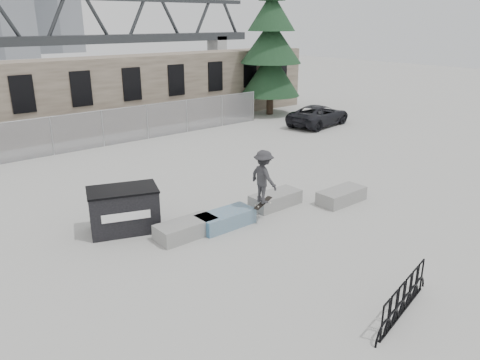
{
  "coord_description": "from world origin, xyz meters",
  "views": [
    {
      "loc": [
        -10.26,
        -11.6,
        6.64
      ],
      "look_at": [
        -0.31,
        0.36,
        1.3
      ],
      "focal_mm": 35.0,
      "sensor_mm": 36.0,
      "label": 1
    }
  ],
  "objects_px": {
    "planter_far_left": "(186,228)",
    "bike_rack": "(404,298)",
    "dumpster": "(124,209)",
    "suv": "(319,115)",
    "planter_center_left": "(225,218)",
    "planter_center_right": "(275,199)",
    "planter_offset": "(342,195)",
    "spruce_tree": "(271,44)",
    "skateboarder": "(264,177)"
  },
  "relations": [
    {
      "from": "suv",
      "to": "planter_center_left",
      "type": "bearing_deg",
      "value": 111.94
    },
    {
      "from": "planter_center_left",
      "to": "dumpster",
      "type": "relative_size",
      "value": 0.78
    },
    {
      "from": "spruce_tree",
      "to": "suv",
      "type": "relative_size",
      "value": 2.34
    },
    {
      "from": "planter_center_left",
      "to": "dumpster",
      "type": "bearing_deg",
      "value": 145.75
    },
    {
      "from": "dumpster",
      "to": "bike_rack",
      "type": "bearing_deg",
      "value": -51.14
    },
    {
      "from": "spruce_tree",
      "to": "skateboarder",
      "type": "relative_size",
      "value": 5.76
    },
    {
      "from": "planter_center_right",
      "to": "dumpster",
      "type": "distance_m",
      "value": 5.6
    },
    {
      "from": "suv",
      "to": "planter_far_left",
      "type": "bearing_deg",
      "value": 109.08
    },
    {
      "from": "skateboarder",
      "to": "bike_rack",
      "type": "bearing_deg",
      "value": 172.68
    },
    {
      "from": "planter_center_left",
      "to": "planter_offset",
      "type": "bearing_deg",
      "value": -13.09
    },
    {
      "from": "planter_center_left",
      "to": "skateboarder",
      "type": "bearing_deg",
      "value": -22.55
    },
    {
      "from": "dumpster",
      "to": "skateboarder",
      "type": "xyz_separation_m",
      "value": [
        4.01,
        -2.4,
        0.89
      ]
    },
    {
      "from": "planter_center_left",
      "to": "skateboarder",
      "type": "relative_size",
      "value": 1.0
    },
    {
      "from": "planter_far_left",
      "to": "bike_rack",
      "type": "distance_m",
      "value": 7.01
    },
    {
      "from": "planter_offset",
      "to": "bike_rack",
      "type": "distance_m",
      "value": 7.21
    },
    {
      "from": "planter_offset",
      "to": "spruce_tree",
      "type": "height_order",
      "value": "spruce_tree"
    },
    {
      "from": "planter_far_left",
      "to": "spruce_tree",
      "type": "height_order",
      "value": "spruce_tree"
    },
    {
      "from": "dumpster",
      "to": "bike_rack",
      "type": "height_order",
      "value": "dumpster"
    },
    {
      "from": "planter_far_left",
      "to": "bike_rack",
      "type": "bearing_deg",
      "value": -76.74
    },
    {
      "from": "suv",
      "to": "planter_offset",
      "type": "bearing_deg",
      "value": 126.1
    },
    {
      "from": "planter_far_left",
      "to": "suv",
      "type": "bearing_deg",
      "value": 27.8
    },
    {
      "from": "planter_offset",
      "to": "dumpster",
      "type": "distance_m",
      "value": 8.12
    },
    {
      "from": "skateboarder",
      "to": "planter_offset",
      "type": "bearing_deg",
      "value": -96.67
    },
    {
      "from": "planter_center_left",
      "to": "suv",
      "type": "distance_m",
      "value": 16.98
    },
    {
      "from": "bike_rack",
      "to": "spruce_tree",
      "type": "xyz_separation_m",
      "value": [
        14.7,
        20.26,
        4.55
      ]
    },
    {
      "from": "planter_center_left",
      "to": "skateboarder",
      "type": "xyz_separation_m",
      "value": [
        1.24,
        -0.52,
        1.35
      ]
    },
    {
      "from": "planter_far_left",
      "to": "dumpster",
      "type": "distance_m",
      "value": 2.18
    },
    {
      "from": "bike_rack",
      "to": "skateboarder",
      "type": "bearing_deg",
      "value": 79.79
    },
    {
      "from": "dumpster",
      "to": "suv",
      "type": "height_order",
      "value": "dumpster"
    },
    {
      "from": "skateboarder",
      "to": "suv",
      "type": "bearing_deg",
      "value": -52.64
    },
    {
      "from": "planter_far_left",
      "to": "spruce_tree",
      "type": "relative_size",
      "value": 0.17
    },
    {
      "from": "suv",
      "to": "skateboarder",
      "type": "relative_size",
      "value": 2.46
    },
    {
      "from": "planter_center_left",
      "to": "bike_rack",
      "type": "bearing_deg",
      "value": -88.79
    },
    {
      "from": "planter_offset",
      "to": "spruce_tree",
      "type": "distance_m",
      "value": 18.46
    },
    {
      "from": "planter_far_left",
      "to": "dumpster",
      "type": "relative_size",
      "value": 0.78
    },
    {
      "from": "planter_center_right",
      "to": "spruce_tree",
      "type": "relative_size",
      "value": 0.17
    },
    {
      "from": "planter_offset",
      "to": "planter_center_left",
      "type": "bearing_deg",
      "value": 166.91
    },
    {
      "from": "planter_far_left",
      "to": "spruce_tree",
      "type": "distance_m",
      "value": 21.65
    },
    {
      "from": "spruce_tree",
      "to": "suv",
      "type": "height_order",
      "value": "spruce_tree"
    },
    {
      "from": "planter_center_right",
      "to": "spruce_tree",
      "type": "xyz_separation_m",
      "value": [
        12.27,
        13.39,
        4.71
      ]
    },
    {
      "from": "planter_offset",
      "to": "planter_far_left",
      "type": "bearing_deg",
      "value": 168.28
    },
    {
      "from": "planter_center_left",
      "to": "spruce_tree",
      "type": "bearing_deg",
      "value": 42.56
    },
    {
      "from": "dumpster",
      "to": "planter_center_left",
      "type": "bearing_deg",
      "value": -14.21
    },
    {
      "from": "planter_center_right",
      "to": "planter_far_left",
      "type": "bearing_deg",
      "value": -179.24
    },
    {
      "from": "planter_center_right",
      "to": "dumpster",
      "type": "xyz_separation_m",
      "value": [
        -5.33,
        1.64,
        0.46
      ]
    },
    {
      "from": "spruce_tree",
      "to": "skateboarder",
      "type": "xyz_separation_m",
      "value": [
        -13.6,
        -14.15,
        -3.36
      ]
    },
    {
      "from": "planter_far_left",
      "to": "suv",
      "type": "xyz_separation_m",
      "value": [
        16.07,
        8.47,
        0.4
      ]
    },
    {
      "from": "planter_center_right",
      "to": "suv",
      "type": "relative_size",
      "value": 0.41
    },
    {
      "from": "planter_center_right",
      "to": "suv",
      "type": "distance_m",
      "value": 14.69
    },
    {
      "from": "spruce_tree",
      "to": "planter_offset",
      "type": "bearing_deg",
      "value": -124.33
    }
  ]
}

